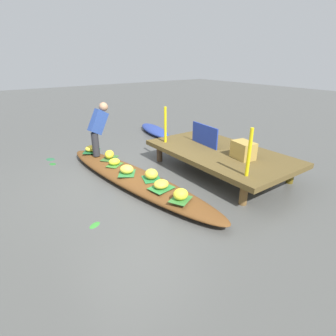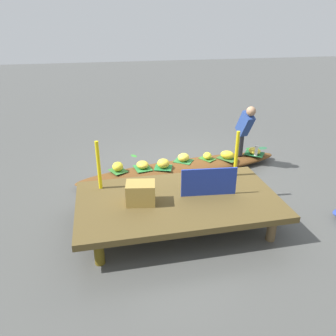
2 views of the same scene
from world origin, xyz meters
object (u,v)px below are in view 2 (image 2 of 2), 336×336
at_px(vendor_person, 244,128).
at_px(banana_bunch_1, 184,157).
at_px(banana_bunch_0, 143,165).
at_px(banana_bunch_2, 207,156).
at_px(market_banner, 209,182).
at_px(banana_bunch_5, 255,151).
at_px(banana_bunch_4, 118,167).
at_px(produce_crate, 141,193).
at_px(banana_bunch_3, 163,163).
at_px(water_bottle, 256,151).
at_px(banana_bunch_6, 227,155).
at_px(vendor_boat, 183,168).

bearing_deg(vendor_person, banana_bunch_1, -1.09).
distance_m(banana_bunch_0, banana_bunch_2, 1.49).
distance_m(banana_bunch_0, market_banner, 2.01).
distance_m(banana_bunch_0, banana_bunch_5, 2.64).
xyz_separation_m(banana_bunch_4, produce_crate, (-0.25, 1.78, 0.32)).
distance_m(banana_bunch_1, banana_bunch_5, 1.71).
bearing_deg(banana_bunch_4, banana_bunch_3, 177.25).
height_order(banana_bunch_5, water_bottle, water_bottle).
xyz_separation_m(banana_bunch_1, banana_bunch_2, (-0.55, -0.01, -0.01)).
distance_m(banana_bunch_4, banana_bunch_5, 3.16).
bearing_deg(banana_bunch_2, banana_bunch_6, 169.08).
distance_m(banana_bunch_5, produce_crate, 3.57).
height_order(water_bottle, produce_crate, produce_crate).
xyz_separation_m(banana_bunch_1, produce_crate, (1.19, 1.99, 0.33)).
relative_size(banana_bunch_4, banana_bunch_5, 0.83).
distance_m(banana_bunch_4, banana_bunch_6, 2.43).
xyz_separation_m(banana_bunch_3, vendor_person, (-1.85, -0.23, 0.58)).
xyz_separation_m(banana_bunch_1, vendor_person, (-1.35, 0.03, 0.59)).
height_order(banana_bunch_0, banana_bunch_4, banana_bunch_4).
bearing_deg(produce_crate, banana_bunch_0, -98.47).
height_order(banana_bunch_2, market_banner, market_banner).
relative_size(banana_bunch_2, banana_bunch_3, 0.93).
distance_m(banana_bunch_3, market_banner, 1.80).
xyz_separation_m(vendor_person, market_banner, (1.44, 1.94, -0.20)).
bearing_deg(banana_bunch_5, banana_bunch_4, 5.09).
bearing_deg(banana_bunch_6, banana_bunch_3, 6.85).
relative_size(banana_bunch_5, market_banner, 0.34).
xyz_separation_m(market_banner, produce_crate, (1.10, 0.02, -0.06)).
distance_m(banana_bunch_4, market_banner, 2.24).
xyz_separation_m(banana_bunch_4, banana_bunch_6, (-2.42, -0.13, -0.00)).
relative_size(banana_bunch_0, banana_bunch_1, 1.02).
xyz_separation_m(banana_bunch_5, market_banner, (1.80, 2.03, 0.41)).
distance_m(banana_bunch_2, banana_bunch_6, 0.44).
distance_m(banana_bunch_1, vendor_person, 1.47).
distance_m(banana_bunch_6, market_banner, 2.21).
bearing_deg(banana_bunch_1, vendor_boat, 69.37).
relative_size(banana_bunch_5, produce_crate, 0.68).
height_order(market_banner, produce_crate, market_banner).
distance_m(banana_bunch_6, produce_crate, 2.91).
bearing_deg(water_bottle, vendor_boat, 1.77).
height_order(banana_bunch_2, produce_crate, produce_crate).
relative_size(vendor_boat, banana_bunch_0, 16.44).
xyz_separation_m(banana_bunch_2, water_bottle, (-1.13, 0.06, 0.05)).
bearing_deg(banana_bunch_2, market_banner, 71.97).
height_order(vendor_boat, produce_crate, produce_crate).
height_order(banana_bunch_2, banana_bunch_3, banana_bunch_3).
relative_size(vendor_boat, banana_bunch_2, 19.46).
distance_m(banana_bunch_0, produce_crate, 1.86).
bearing_deg(market_banner, water_bottle, -127.22).
bearing_deg(water_bottle, banana_bunch_2, -3.13).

